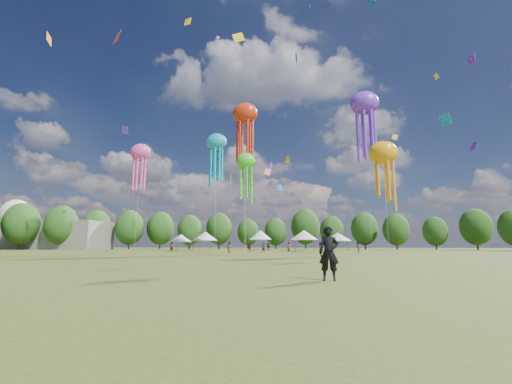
# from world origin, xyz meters

# --- Properties ---
(ground) EXTENTS (300.00, 300.00, 0.00)m
(ground) POSITION_xyz_m (0.00, 0.00, 0.00)
(ground) COLOR #384416
(ground) RESTS_ON ground
(observer_main) EXTENTS (0.71, 0.49, 1.87)m
(observer_main) POSITION_xyz_m (9.29, -2.49, 0.93)
(observer_main) COLOR black
(observer_main) RESTS_ON ground
(spectator_near) EXTENTS (1.04, 1.01, 1.69)m
(spectator_near) POSITION_xyz_m (-4.36, 35.11, 0.85)
(spectator_near) COLOR gray
(spectator_near) RESTS_ON ground
(spectators_far) EXTENTS (34.62, 18.69, 1.89)m
(spectators_far) POSITION_xyz_m (1.91, 47.35, 0.85)
(spectators_far) COLOR gray
(spectators_far) RESTS_ON ground
(festival_tents) EXTENTS (39.21, 11.24, 4.43)m
(festival_tents) POSITION_xyz_m (-2.17, 55.41, 3.10)
(festival_tents) COLOR #47474C
(festival_tents) RESTS_ON ground
(show_kites) EXTENTS (49.69, 28.56, 32.43)m
(show_kites) POSITION_xyz_m (4.54, 44.53, 21.38)
(show_kites) COLOR #179CCB
(show_kites) RESTS_ON ground
(small_kites) EXTENTS (78.42, 65.86, 46.47)m
(small_kites) POSITION_xyz_m (0.31, 42.96, 29.82)
(small_kites) COLOR #179CCB
(small_kites) RESTS_ON ground
(treeline) EXTENTS (201.57, 95.24, 13.43)m
(treeline) POSITION_xyz_m (-3.87, 62.51, 6.54)
(treeline) COLOR #38281C
(treeline) RESTS_ON ground
(hangar) EXTENTS (40.00, 12.00, 8.00)m
(hangar) POSITION_xyz_m (-72.00, 72.00, 4.00)
(hangar) COLOR gray
(hangar) RESTS_ON ground
(radome) EXTENTS (9.00, 9.00, 16.00)m
(radome) POSITION_xyz_m (-88.00, 78.00, 9.99)
(radome) COLOR white
(radome) RESTS_ON ground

